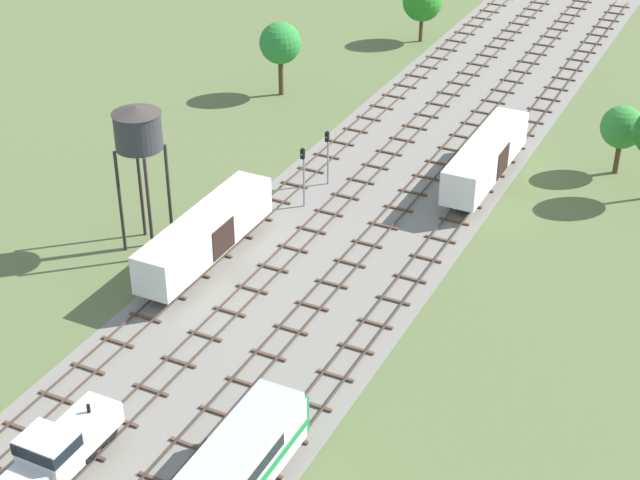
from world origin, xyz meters
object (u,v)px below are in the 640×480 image
object	(u,v)px
water_tower	(138,131)
signal_post_nearest	(328,150)
signal_post_near	(303,169)
freight_boxcar_far_left_mid	(206,233)
shunter_loco_left_near	(55,453)
freight_boxcar_centre_midfar	(486,157)

from	to	relation	value
water_tower	signal_post_nearest	distance (m)	17.48
signal_post_nearest	signal_post_near	size ratio (longest dim) A/B	0.94
water_tower	signal_post_nearest	bearing A→B (deg)	63.24
signal_post_nearest	signal_post_near	distance (m)	4.26
freight_boxcar_far_left_mid	signal_post_nearest	xyz separation A→B (m)	(2.28, 14.76, 0.61)
shunter_loco_left_near	water_tower	size ratio (longest dim) A/B	0.77
signal_post_nearest	freight_boxcar_centre_midfar	bearing A→B (deg)	26.39
water_tower	signal_post_nearest	xyz separation A→B (m)	(7.37, 14.62, -6.10)
freight_boxcar_far_left_mid	signal_post_nearest	bearing A→B (deg)	81.23
freight_boxcar_centre_midfar	freight_boxcar_far_left_mid	bearing A→B (deg)	-123.85
shunter_loco_left_near	water_tower	distance (m)	25.15
signal_post_nearest	signal_post_near	bearing A→B (deg)	-90.00
signal_post_near	shunter_loco_left_near	bearing A→B (deg)	-85.97
shunter_loco_left_near	freight_boxcar_far_left_mid	distance (m)	22.42
freight_boxcar_centre_midfar	signal_post_nearest	xyz separation A→B (m)	(-11.43, -5.67, 0.61)
shunter_loco_left_near	signal_post_nearest	size ratio (longest dim) A/B	1.77
shunter_loco_left_near	signal_post_nearest	xyz separation A→B (m)	(-2.28, 36.71, 1.05)
freight_boxcar_far_left_mid	freight_boxcar_centre_midfar	bearing A→B (deg)	56.15
signal_post_near	water_tower	bearing A→B (deg)	-125.42
freight_boxcar_far_left_mid	water_tower	bearing A→B (deg)	178.43
signal_post_nearest	water_tower	bearing A→B (deg)	-116.76
water_tower	signal_post_near	xyz separation A→B (m)	(7.37, 10.37, -5.91)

